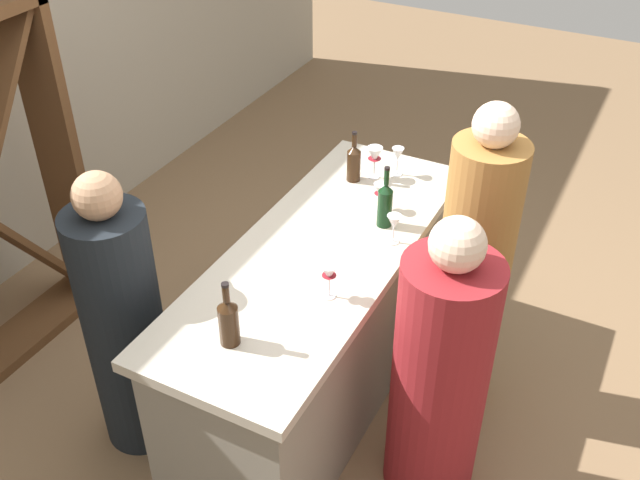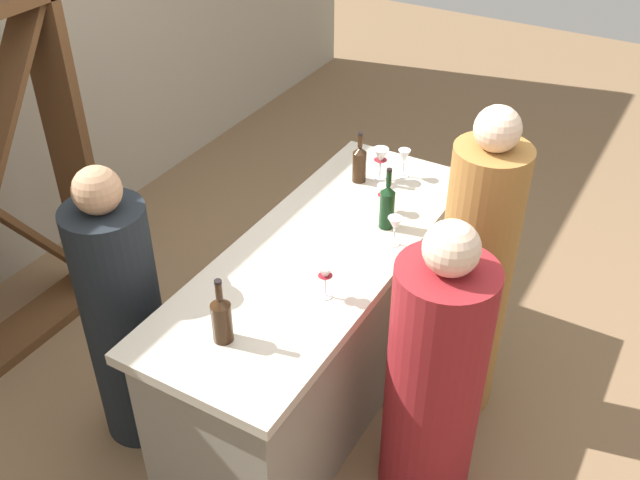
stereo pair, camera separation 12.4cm
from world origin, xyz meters
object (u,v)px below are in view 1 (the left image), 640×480
Objects in this scene: person_server_behind at (124,327)px; wine_glass_far_left at (398,155)px; wine_glass_near_center at (329,274)px; person_left_guest at (473,275)px; wine_bottle_center_amber_brown at (354,162)px; wine_glass_near_left at (394,223)px; wine_bottle_second_left_dark_green at (385,204)px; wine_bottle_leftmost_amber_brown at (229,321)px; person_center_guest at (440,377)px; wine_glass_near_right at (380,192)px; wine_glass_far_center at (375,157)px.

wine_glass_far_left is at bearing 76.06° from person_server_behind.
wine_glass_near_center is 0.80m from person_left_guest.
wine_glass_near_left is (-0.41, -0.39, 0.00)m from wine_bottle_center_amber_brown.
person_server_behind is (-0.95, 1.27, -0.09)m from person_left_guest.
wine_bottle_second_left_dark_green reaches higher than wine_glass_near_center.
wine_bottle_leftmost_amber_brown is 0.92m from person_center_guest.
wine_glass_near_left is 1.27m from person_server_behind.
wine_glass_near_right is at bearing -6.83° from wine_bottle_leftmost_amber_brown.
wine_glass_near_right is (1.11, -0.13, -0.01)m from wine_bottle_leftmost_amber_brown.
person_left_guest reaches higher than wine_glass_far_left.
wine_glass_far_left is 0.09× the size of person_left_guest.
wine_bottle_second_left_dark_green reaches higher than wine_glass_far_center.
person_server_behind reaches higher than wine_glass_near_center.
wine_bottle_leftmost_amber_brown is at bearing 168.36° from wine_bottle_second_left_dark_green.
wine_glass_near_left is 0.46m from person_left_guest.
wine_glass_far_left is 0.76m from person_left_guest.
wine_glass_near_left is at bearing -140.03° from wine_bottle_second_left_dark_green.
wine_bottle_leftmost_amber_brown is 0.73m from person_server_behind.
person_server_behind reaches higher than wine_glass_far_center.
wine_glass_near_left is at bearing -143.88° from wine_glass_near_right.
wine_glass_near_left is 0.83× the size of wine_glass_far_center.
wine_bottle_leftmost_amber_brown is 2.01× the size of wine_glass_near_left.
person_left_guest reaches higher than wine_bottle_second_left_dark_green.
wine_bottle_center_amber_brown is 0.57m from wine_glass_near_left.
wine_glass_far_left is at bearing 8.90° from wine_glass_near_right.
wine_glass_far_center is at bearing 29.16° from wine_glass_near_right.
wine_bottle_center_amber_brown is at bearing 131.44° from wine_glass_far_left.
wine_glass_far_center is at bearing 13.17° from wine_glass_near_center.
wine_glass_near_center is at bearing -26.88° from wine_bottle_leftmost_amber_brown.
person_server_behind is at bearing 19.81° from person_left_guest.
person_server_behind is at bearing 154.48° from wine_glass_far_center.
wine_glass_far_left is at bearing -57.25° from person_center_guest.
wine_glass_near_left is 0.48m from wine_glass_near_center.
wine_bottle_center_amber_brown is 0.19× the size of person_center_guest.
wine_glass_near_right is (0.69, 0.08, -0.02)m from wine_glass_near_center.
person_center_guest is (-0.43, -0.41, -0.38)m from wine_glass_near_left.
person_center_guest is at bearing -137.34° from wine_bottle_second_left_dark_green.
wine_glass_far_left is 1.24m from person_center_guest.
wine_bottle_leftmost_amber_brown is at bearing 33.75° from person_center_guest.
person_server_behind is at bearing 143.38° from wine_glass_near_right.
wine_bottle_center_amber_brown reaches higher than wine_glass_near_center.
wine_glass_far_center is (-0.08, 0.09, 0.01)m from wine_glass_far_left.
wine_glass_near_center is 0.92× the size of wine_glass_far_center.
person_left_guest reaches higher than wine_glass_near_left.
person_left_guest is 1.14× the size of person_center_guest.
wine_bottle_second_left_dark_green is at bearing -147.88° from wine_glass_near_right.
person_center_guest is (-1.00, -0.62, -0.38)m from wine_glass_far_left.
wine_bottle_center_amber_brown is 1.37m from person_server_behind.
wine_bottle_second_left_dark_green is at bearing -135.36° from wine_bottle_center_amber_brown.
wine_bottle_second_left_dark_green is at bearing 39.97° from wine_glass_near_left.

